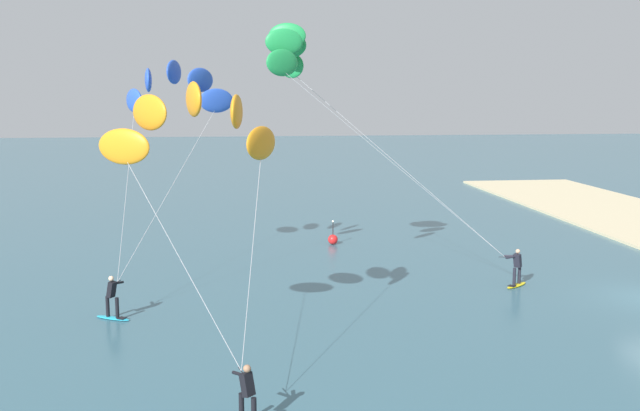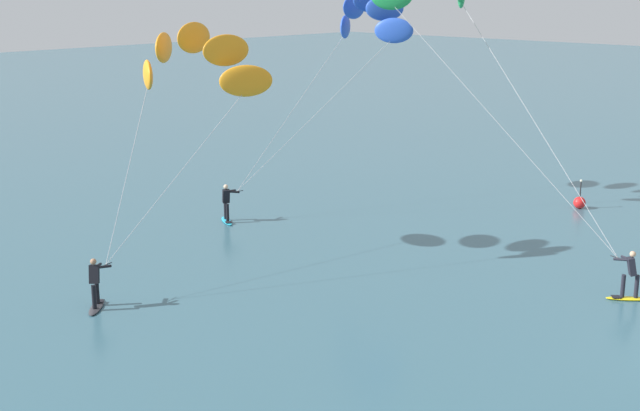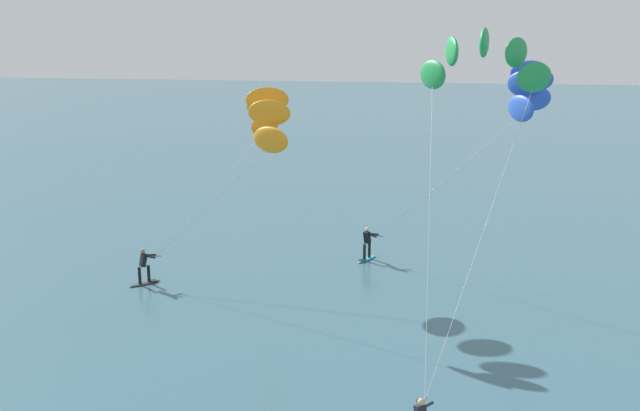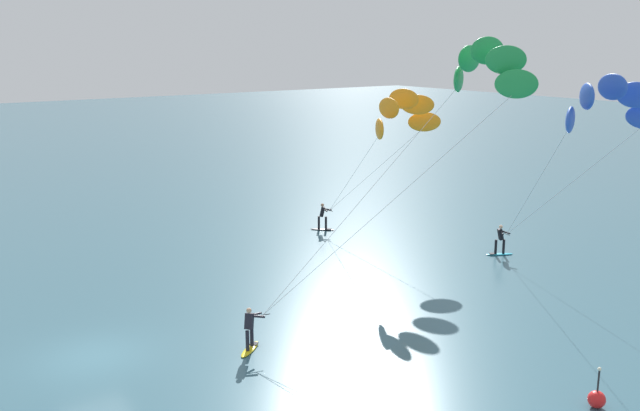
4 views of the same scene
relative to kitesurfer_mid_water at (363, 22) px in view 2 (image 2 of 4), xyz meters
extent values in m
ellipsoid|color=yellow|center=(-4.04, -15.10, -8.40)|extent=(1.23, 1.39, 0.08)
cube|color=black|center=(-4.30, -14.78, -8.35)|extent=(0.40, 0.40, 0.02)
cylinder|color=black|center=(-3.90, -15.28, -7.97)|extent=(0.14, 0.14, 0.78)
cylinder|color=black|center=(-4.18, -14.93, -7.97)|extent=(0.14, 0.14, 0.78)
cube|color=black|center=(-4.04, -15.10, -7.28)|extent=(0.43, 0.44, 0.63)
sphere|color=tan|center=(-4.04, -15.10, -6.86)|extent=(0.20, 0.20, 0.20)
cylinder|color=black|center=(-3.94, -14.56, -7.13)|extent=(0.13, 0.55, 0.03)
cylinder|color=black|center=(-4.10, -14.81, -7.10)|extent=(0.20, 0.61, 0.15)
cylinder|color=black|center=(-3.88, -14.86, -7.10)|extent=(0.40, 0.55, 0.15)
cylinder|color=#B2B2B7|center=(-2.11, -10.02, -3.08)|extent=(3.68, 9.11, 8.11)
cylinder|color=#B2B2B7|center=(-3.94, -9.66, -3.08)|extent=(0.02, 9.81, 8.11)
ellipsoid|color=#23ADD1|center=(-6.79, 1.95, -8.40)|extent=(1.04, 1.49, 0.08)
cube|color=black|center=(-6.99, 1.59, -8.35)|extent=(0.39, 0.38, 0.02)
cylinder|color=black|center=(-6.68, 2.14, -7.97)|extent=(0.14, 0.14, 0.78)
cylinder|color=black|center=(-6.90, 1.76, -7.97)|extent=(0.14, 0.14, 0.78)
cube|color=black|center=(-6.79, 1.95, -7.28)|extent=(0.42, 0.43, 0.63)
sphere|color=beige|center=(-6.79, 1.95, -6.86)|extent=(0.20, 0.20, 0.20)
cylinder|color=black|center=(-6.26, 1.80, -7.13)|extent=(0.54, 0.18, 0.03)
cylinder|color=black|center=(-6.50, 1.98, -7.10)|extent=(0.61, 0.15, 0.15)
cylinder|color=black|center=(-6.56, 1.77, -7.10)|extent=(0.53, 0.44, 0.15)
ellipsoid|color=blue|center=(-0.25, -1.99, -0.29)|extent=(1.12, 1.67, 1.10)
ellipsoid|color=blue|center=(-0.05, -1.29, 0.64)|extent=(1.55, 1.33, 1.10)
ellipsoid|color=blue|center=(0.29, -0.08, 1.00)|extent=(1.75, 0.78, 1.10)
ellipsoid|color=blue|center=(0.64, 1.12, 0.64)|extent=(1.75, 0.51, 1.10)
ellipsoid|color=blue|center=(0.84, 1.82, -0.29)|extent=(1.67, 1.12, 1.10)
cylinder|color=#B2B2B7|center=(-3.26, -0.10, -3.86)|extent=(6.03, 3.81, 6.54)
cylinder|color=#B2B2B7|center=(-2.71, 1.81, -3.86)|extent=(7.12, 0.04, 6.54)
ellipsoid|color=#333338|center=(-16.54, -2.92, -8.40)|extent=(1.33, 1.30, 0.08)
cube|color=black|center=(-16.24, -2.63, -8.35)|extent=(0.40, 0.40, 0.02)
cylinder|color=black|center=(-16.69, -3.07, -7.97)|extent=(0.14, 0.14, 0.78)
cylinder|color=black|center=(-16.38, -2.76, -7.97)|extent=(0.14, 0.14, 0.78)
cube|color=black|center=(-16.54, -2.92, -7.28)|extent=(0.44, 0.44, 0.63)
sphere|color=#9E7051|center=(-16.54, -2.92, -6.86)|extent=(0.20, 0.20, 0.20)
cylinder|color=black|center=(-16.00, -2.78, -7.13)|extent=(0.54, 0.17, 0.03)
cylinder|color=black|center=(-16.30, -2.74, -7.10)|extent=(0.54, 0.43, 0.15)
cylinder|color=black|center=(-16.24, -2.95, -7.10)|extent=(0.61, 0.17, 0.15)
ellipsoid|color=orange|center=(-10.47, -3.59, -1.57)|extent=(1.79, 1.23, 1.10)
ellipsoid|color=orange|center=(-10.67, -2.81, -0.55)|extent=(1.91, 0.58, 1.10)
ellipsoid|color=orange|center=(-11.01, -1.49, -0.15)|extent=(1.91, 0.78, 1.10)
ellipsoid|color=orange|center=(-11.36, -0.17, -0.55)|extent=(1.70, 1.39, 1.10)
ellipsoid|color=orange|center=(-11.56, 0.61, -1.57)|extent=(1.23, 1.79, 1.10)
cylinder|color=#B2B2B7|center=(-13.24, -3.19, -4.50)|extent=(5.55, 0.83, 5.27)
cylinder|color=#B2B2B7|center=(-13.78, -1.08, -4.50)|extent=(4.47, 3.41, 5.27)
sphere|color=red|center=(5.95, -8.26, -8.16)|extent=(0.56, 0.56, 0.56)
cylinder|color=#262628|center=(5.95, -8.26, -7.53)|extent=(0.06, 0.06, 0.70)
sphere|color=#F2F2CC|center=(5.95, -8.26, -7.12)|extent=(0.12, 0.12, 0.12)
camera|label=1|loc=(-34.22, -2.62, 0.02)|focal=40.96mm
camera|label=2|loc=(-30.69, -26.06, 1.71)|focal=48.56mm
camera|label=3|loc=(-4.26, -34.57, 3.64)|focal=43.24mm
camera|label=4|loc=(17.33, -26.93, 2.79)|focal=39.29mm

